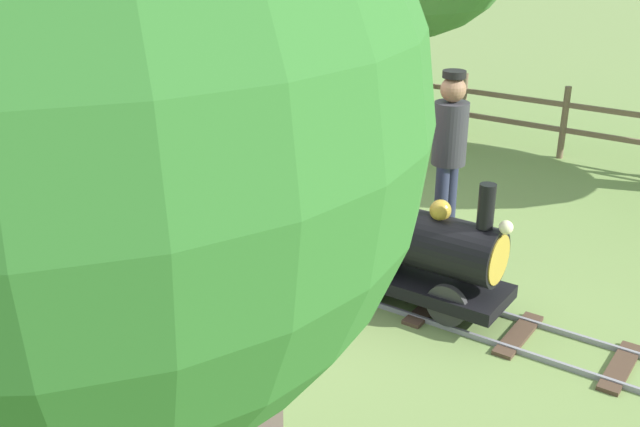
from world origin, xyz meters
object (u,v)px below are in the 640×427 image
Objects in this scene: passenger_car at (236,204)px; locomotive at (411,245)px; oak_tree_far at (85,137)px; conductor_person at (449,147)px.

locomotive is at bearing 90.00° from passenger_car.
locomotive reaches higher than passenger_car.
oak_tree_far is (3.50, 2.68, 1.93)m from passenger_car.
locomotive is 1.21m from conductor_person.
locomotive is 4.07m from oak_tree_far.
passenger_car is 1.23× the size of conductor_person.
conductor_person reaches higher than locomotive.
conductor_person is at bearing -166.01° from oak_tree_far.
conductor_person is at bearing 125.37° from passenger_car.
oak_tree_far is at bearing 13.99° from conductor_person.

